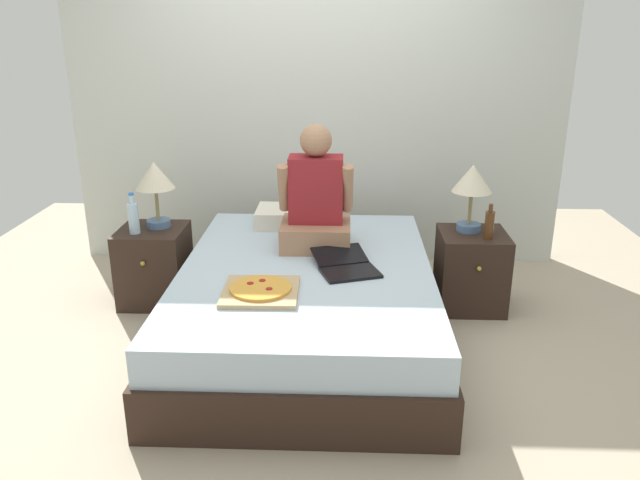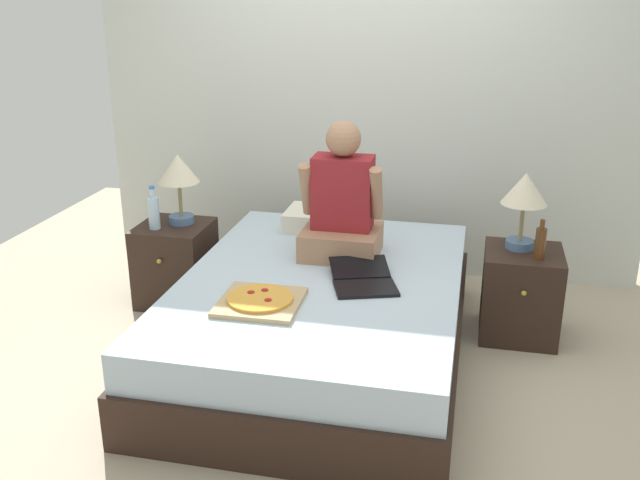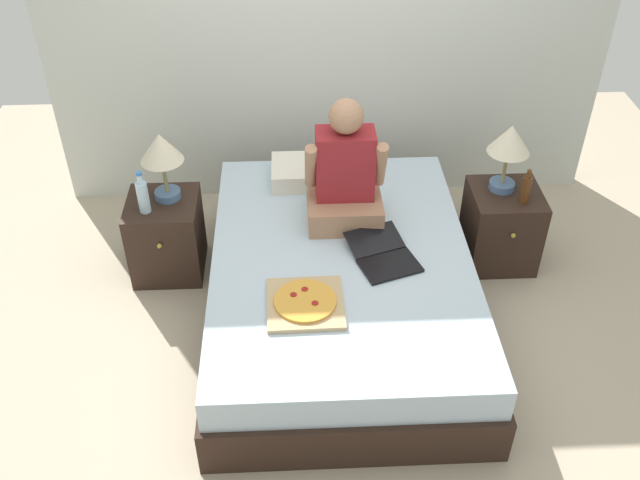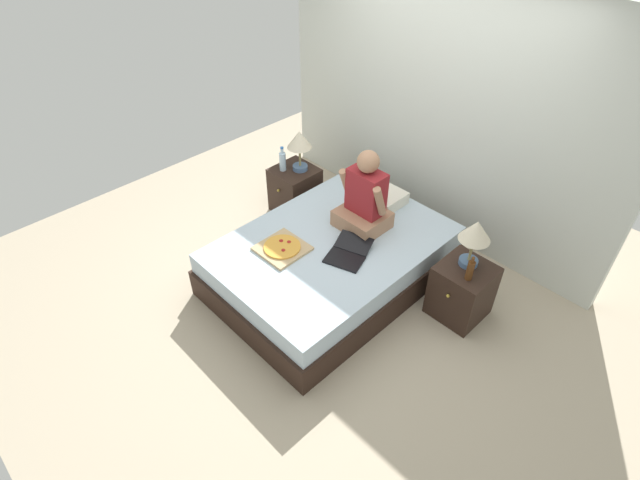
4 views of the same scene
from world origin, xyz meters
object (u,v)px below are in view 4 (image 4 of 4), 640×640
Objects in this scene: water_bottle at (243,264)px; person_seated at (347,299)px; nightstand_left at (262,311)px; lamp_on_left_nightstand at (268,235)px; pizza_box at (244,366)px; nightstand_right at (500,417)px; laptop at (334,377)px; bed at (319,387)px; beer_bottle at (510,374)px; lamp_on_right_nightstand at (513,320)px.

person_seated is (1.11, -0.15, 0.14)m from water_bottle.
lamp_on_left_nightstand is at bearing 51.37° from nightstand_left.
nightstand_right is at bearing 36.93° from pizza_box.
person_seated reaches higher than nightstand_right.
person_seated is 1.88× the size of pizza_box.
laptop is (1.23, -0.67, -0.35)m from lamp_on_left_nightstand.
nightstand_right is at bearing 24.23° from bed.
pizza_box is at bearing -143.07° from nightstand_right.
beer_bottle is 1.48m from pizza_box.
lamp_on_left_nightstand is 1.96× the size of beer_bottle.
bed is 2.55× the size of person_seated.
nightstand_right is (2.07, 0.09, -0.38)m from water_bottle.
nightstand_left is at bearing 180.00° from nightstand_right.
water_bottle is at bearing -176.08° from lamp_on_right_nightstand.
lamp_on_right_nightstand is 1.03× the size of laptop.
nightstand_left is 1.18m from person_seated.
water_bottle is 0.51× the size of nightstand_right.
lamp_on_left_nightstand is 1.45m from laptop.
lamp_on_left_nightstand is at bearing 129.77° from pizza_box.
bed is 1.20m from water_bottle.
nightstand_left is at bearing 132.76° from pizza_box.
laptop is at bearing -28.50° from lamp_on_left_nightstand.
nightstand_left is 1.95× the size of water_bottle.
bed is at bearing -152.72° from lamp_on_right_nightstand.
beer_bottle is (0.07, -0.10, 0.36)m from nightstand_right.
lamp_on_left_nightstand reaches higher than bed.
lamp_on_right_nightstand is at bearing 27.28° from bed.
pizza_box is (0.90, -0.79, -0.13)m from water_bottle.
person_seated is 0.52m from laptop.
lamp_on_left_nightstand is at bearing 49.40° from water_bottle.
person_seated is at bearing 81.06° from bed.
person_seated reaches higher than pizza_box.
lamp_on_right_nightstand is 0.98m from person_seated.
water_bottle is at bearing -130.60° from lamp_on_left_nightstand.
water_bottle is at bearing -131.65° from nightstand_left.
lamp_on_right_nightstand reaches higher than water_bottle.
laptop is (0.28, -0.17, 0.27)m from bed.
lamp_on_left_nightstand reaches higher than nightstand_right.
beer_bottle is at bearing -56.31° from lamp_on_right_nightstand.
nightstand_left is 2.34× the size of beer_bottle.
nightstand_right is 1.12m from person_seated.
nightstand_right is at bearing 13.98° from person_seated.
beer_bottle reaches higher than laptop.
bed is at bearing -18.42° from water_bottle.
nightstand_right is at bearing -1.47° from lamp_on_left_nightstand.
person_seated is at bearing -7.70° from water_bottle.
nightstand_right is 2.34× the size of beer_bottle.
pizza_box reaches higher than nightstand_right.
bed is 1.09m from nightstand_left.
nightstand_right is 0.38m from beer_bottle.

